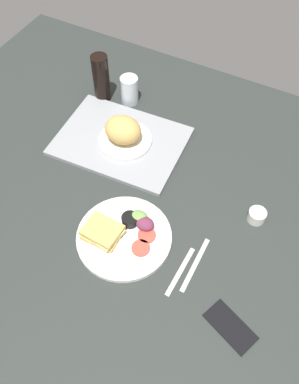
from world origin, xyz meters
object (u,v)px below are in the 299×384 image
object	(u,v)px
serving_tray	(121,141)
bread_plate_near	(124,133)
espresso_cup	(257,216)
plate_with_salad	(123,234)
cell_phone	(230,326)
drinking_glass	(129,90)
fork	(180,271)
soda_bottle	(101,78)
knife	(195,264)

from	to	relation	value
serving_tray	bread_plate_near	size ratio (longest dim) A/B	2.36
bread_plate_near	espresso_cup	xyz separation A→B (cm)	(52.82, -8.44, -4.07)
plate_with_salad	cell_phone	bearing A→B (deg)	-15.27
espresso_cup	cell_phone	bearing A→B (deg)	-81.86
drinking_glass	cell_phone	bearing A→B (deg)	-44.14
espresso_cup	fork	size ratio (longest dim) A/B	0.33
serving_tray	bread_plate_near	xyz separation A→B (cm)	(1.63, -0.10, 5.27)
soda_bottle	fork	distance (cm)	80.38
espresso_cup	fork	xyz separation A→B (cm)	(-13.69, -27.45, -1.75)
bread_plate_near	espresso_cup	distance (cm)	53.64
soda_bottle	knife	distance (cm)	80.06
knife	soda_bottle	bearing A→B (deg)	51.43
plate_with_salad	espresso_cup	world-z (taller)	plate_with_salad
bread_plate_near	knife	xyz separation A→B (cm)	(42.12, -31.89, -5.82)
bread_plate_near	knife	bearing A→B (deg)	-37.13
serving_tray	espresso_cup	distance (cm)	55.12
drinking_glass	knife	xyz separation A→B (cm)	(51.55, -53.01, -5.33)
serving_tray	drinking_glass	xyz separation A→B (cm)	(-7.80, 21.01, 4.78)
drinking_glass	espresso_cup	distance (cm)	69.00
soda_bottle	espresso_cup	xyz separation A→B (cm)	(72.62, -26.41, -7.62)
drinking_glass	soda_bottle	xyz separation A→B (cm)	(-10.38, -3.14, 4.05)
serving_tray	soda_bottle	world-z (taller)	soda_bottle
plate_with_salad	cell_phone	size ratio (longest dim) A/B	2.04
cell_phone	drinking_glass	bearing A→B (deg)	157.78
serving_tray	espresso_cup	xyz separation A→B (cm)	(54.44, -8.54, 1.20)
plate_with_salad	knife	xyz separation A→B (cm)	(23.65, 1.59, -1.42)
fork	knife	world-z (taller)	same
serving_tray	plate_with_salad	world-z (taller)	plate_with_salad
bread_plate_near	fork	world-z (taller)	bread_plate_near
bread_plate_near	drinking_glass	distance (cm)	23.13
fork	plate_with_salad	bearing A→B (deg)	85.30
soda_bottle	cell_phone	xyz separation A→B (cm)	(77.75, -62.23, -9.22)
serving_tray	fork	xyz separation A→B (cm)	(40.75, -35.99, -0.55)
serving_tray	drinking_glass	size ratio (longest dim) A/B	4.03
soda_bottle	cell_phone	world-z (taller)	soda_bottle
fork	cell_phone	xyz separation A→B (cm)	(18.82, -8.37, 0.15)
espresso_cup	plate_with_salad	bearing A→B (deg)	-143.91
serving_tray	cell_phone	distance (cm)	74.27
soda_bottle	knife	xyz separation A→B (cm)	(61.93, -49.86, -9.37)
espresso_cup	soda_bottle	bearing A→B (deg)	160.01
plate_with_salad	soda_bottle	size ratio (longest dim) A/B	1.52
fork	espresso_cup	bearing A→B (deg)	-24.56
espresso_cup	cell_phone	size ratio (longest dim) A/B	0.39
plate_with_salad	fork	distance (cm)	20.84
espresso_cup	cell_phone	xyz separation A→B (cm)	(5.13, -35.82, -1.60)
fork	cell_phone	distance (cm)	20.60
serving_tray	plate_with_salad	distance (cm)	39.14
bread_plate_near	drinking_glass	size ratio (longest dim) A/B	1.71
espresso_cup	knife	distance (cm)	25.83
drinking_glass	soda_bottle	bearing A→B (deg)	-163.15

